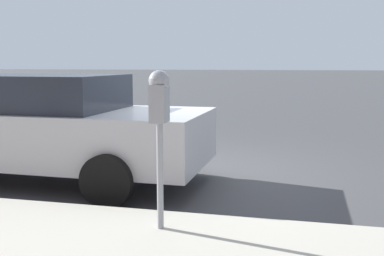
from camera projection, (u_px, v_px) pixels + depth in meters
name	position (u px, v px, depth m)	size (l,w,h in m)	color
ground_plane	(183.00, 173.00, 6.91)	(220.00, 220.00, 0.00)	#424244
parking_meter	(159.00, 109.00, 4.03)	(0.21, 0.19, 1.46)	gray
car_silver	(33.00, 125.00, 6.39)	(2.08, 4.92, 1.51)	#B7BABF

